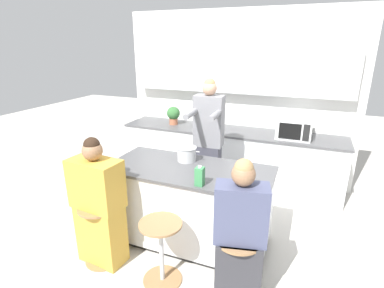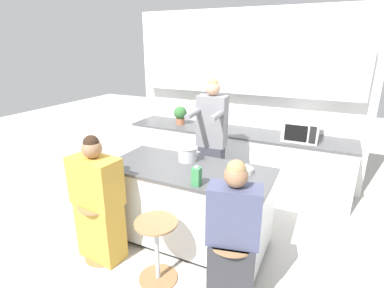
{
  "view_description": "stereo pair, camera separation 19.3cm",
  "coord_description": "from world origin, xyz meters",
  "views": [
    {
      "loc": [
        1.15,
        -2.75,
        2.2
      ],
      "look_at": [
        0.0,
        0.08,
        1.16
      ],
      "focal_mm": 28.0,
      "sensor_mm": 36.0,
      "label": 1
    },
    {
      "loc": [
        1.32,
        -2.67,
        2.2
      ],
      "look_at": [
        0.0,
        0.08,
        1.16
      ],
      "focal_mm": 28.0,
      "sensor_mm": 36.0,
      "label": 2
    }
  ],
  "objects": [
    {
      "name": "person_cooking",
      "position": [
        -0.04,
        0.75,
        0.9
      ],
      "size": [
        0.4,
        0.6,
        1.79
      ],
      "rotation": [
        0.0,
        0.0,
        0.06
      ],
      "color": "#383842",
      "rests_on": "ground_plane"
    },
    {
      "name": "potted_plant",
      "position": [
        -0.97,
        1.65,
        1.07
      ],
      "size": [
        0.22,
        0.22,
        0.3
      ],
      "color": "#A86042",
      "rests_on": "back_counter"
    },
    {
      "name": "ground_plane",
      "position": [
        0.0,
        0.0,
        0.0
      ],
      "size": [
        16.0,
        16.0,
        0.0
      ],
      "primitive_type": "plane",
      "color": "beige"
    },
    {
      "name": "cooking_pot",
      "position": [
        -0.11,
        0.19,
        1.0
      ],
      "size": [
        0.32,
        0.23,
        0.16
      ],
      "color": "#B7BABC",
      "rests_on": "kitchen_island"
    },
    {
      "name": "coffee_cup_near",
      "position": [
        0.7,
        -0.27,
        0.96
      ],
      "size": [
        0.11,
        0.07,
        0.09
      ],
      "color": "orange",
      "rests_on": "kitchen_island"
    },
    {
      "name": "wall_back",
      "position": [
        0.0,
        1.97,
        1.54
      ],
      "size": [
        3.72,
        0.22,
        2.7
      ],
      "color": "silver",
      "rests_on": "ground_plane"
    },
    {
      "name": "juice_carton",
      "position": [
        0.25,
        -0.34,
        1.01
      ],
      "size": [
        0.08,
        0.08,
        0.2
      ],
      "color": "#38844C",
      "rests_on": "kitchen_island"
    },
    {
      "name": "back_counter",
      "position": [
        0.0,
        1.65,
        0.45
      ],
      "size": [
        3.45,
        0.67,
        0.9
      ],
      "color": "silver",
      "rests_on": "ground_plane"
    },
    {
      "name": "fruit_bowl",
      "position": [
        0.57,
        0.13,
        0.94
      ],
      "size": [
        0.19,
        0.19,
        0.06
      ],
      "color": "white",
      "rests_on": "kitchen_island"
    },
    {
      "name": "bar_stool_leftmost",
      "position": [
        -0.72,
        -0.66,
        0.37
      ],
      "size": [
        0.4,
        0.4,
        0.64
      ],
      "color": "#997047",
      "rests_on": "ground_plane"
    },
    {
      "name": "person_seated_near",
      "position": [
        0.72,
        -0.65,
        0.62
      ],
      "size": [
        0.47,
        0.34,
        1.37
      ],
      "rotation": [
        0.0,
        0.0,
        0.23
      ],
      "color": "#333338",
      "rests_on": "ground_plane"
    },
    {
      "name": "kitchen_island",
      "position": [
        0.0,
        0.0,
        0.46
      ],
      "size": [
        1.79,
        0.83,
        0.91
      ],
      "color": "black",
      "rests_on": "ground_plane"
    },
    {
      "name": "bar_stool_rightmost",
      "position": [
        0.72,
        -0.64,
        0.37
      ],
      "size": [
        0.4,
        0.4,
        0.64
      ],
      "color": "#997047",
      "rests_on": "ground_plane"
    },
    {
      "name": "bar_stool_center",
      "position": [
        0.0,
        -0.68,
        0.37
      ],
      "size": [
        0.4,
        0.4,
        0.64
      ],
      "color": "#997047",
      "rests_on": "ground_plane"
    },
    {
      "name": "person_wrapped_blanket",
      "position": [
        -0.72,
        -0.65,
        0.64
      ],
      "size": [
        0.54,
        0.33,
        1.37
      ],
      "rotation": [
        0.0,
        0.0,
        -0.09
      ],
      "color": "gold",
      "rests_on": "ground_plane"
    },
    {
      "name": "microwave",
      "position": [
        0.95,
        1.61,
        1.05
      ],
      "size": [
        0.47,
        0.4,
        0.29
      ],
      "color": "white",
      "rests_on": "back_counter"
    }
  ]
}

